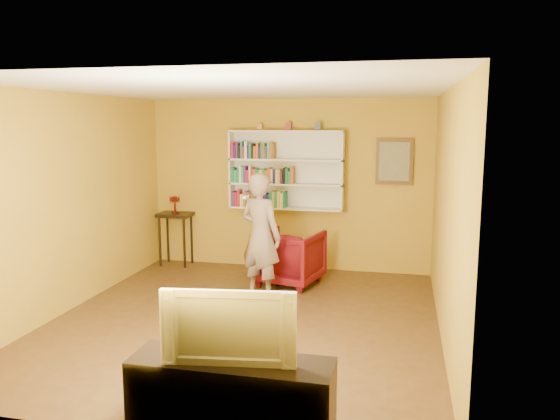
# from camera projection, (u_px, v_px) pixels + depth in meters

# --- Properties ---
(room_shell) EXTENTS (5.30, 5.80, 2.88)m
(room_shell) POSITION_uv_depth(u_px,v_px,m) (244.00, 237.00, 6.33)
(room_shell) COLOR #4B3218
(room_shell) RESTS_ON ground
(bookshelf) EXTENTS (1.80, 0.29, 1.23)m
(bookshelf) POSITION_uv_depth(u_px,v_px,m) (287.00, 170.00, 8.56)
(bookshelf) COLOR white
(bookshelf) RESTS_ON room_shell
(books_row_lower) EXTENTS (0.87, 0.19, 0.27)m
(books_row_lower) POSITION_uv_depth(u_px,v_px,m) (260.00, 199.00, 8.62)
(books_row_lower) COLOR #4F2674
(books_row_lower) RESTS_ON bookshelf
(books_row_middle) EXTENTS (1.00, 0.19, 0.27)m
(books_row_middle) POSITION_uv_depth(u_px,v_px,m) (262.00, 176.00, 8.56)
(books_row_middle) COLOR #1B7B4C
(books_row_middle) RESTS_ON bookshelf
(books_row_upper) EXTENTS (0.69, 0.19, 0.27)m
(books_row_upper) POSITION_uv_depth(u_px,v_px,m) (254.00, 151.00, 8.53)
(books_row_upper) COLOR maroon
(books_row_upper) RESTS_ON bookshelf
(ornament_left) EXTENTS (0.07, 0.07, 0.10)m
(ornament_left) POSITION_uv_depth(u_px,v_px,m) (260.00, 127.00, 8.49)
(ornament_left) COLOR #C98039
(ornament_left) RESTS_ON bookshelf
(ornament_centre) EXTENTS (0.09, 0.09, 0.12)m
(ornament_centre) POSITION_uv_depth(u_px,v_px,m) (289.00, 126.00, 8.39)
(ornament_centre) COLOR maroon
(ornament_centre) RESTS_ON bookshelf
(ornament_right) EXTENTS (0.09, 0.09, 0.12)m
(ornament_right) POSITION_uv_depth(u_px,v_px,m) (318.00, 126.00, 8.29)
(ornament_right) COLOR #43516F
(ornament_right) RESTS_ON bookshelf
(framed_painting) EXTENTS (0.55, 0.05, 0.70)m
(framed_painting) POSITION_uv_depth(u_px,v_px,m) (394.00, 162.00, 8.23)
(framed_painting) COLOR #523917
(framed_painting) RESTS_ON room_shell
(console_table) EXTENTS (0.53, 0.41, 0.87)m
(console_table) POSITION_uv_depth(u_px,v_px,m) (175.00, 222.00, 8.95)
(console_table) COLOR black
(console_table) RESTS_ON ground
(ruby_lustre) EXTENTS (0.17, 0.17, 0.28)m
(ruby_lustre) POSITION_uv_depth(u_px,v_px,m) (175.00, 201.00, 8.89)
(ruby_lustre) COLOR maroon
(ruby_lustre) RESTS_ON console_table
(armchair) EXTENTS (1.02, 1.04, 0.79)m
(armchair) POSITION_uv_depth(u_px,v_px,m) (290.00, 257.00, 7.93)
(armchair) COLOR #4B050F
(armchair) RESTS_ON ground
(person) EXTENTS (0.72, 0.62, 1.69)m
(person) POSITION_uv_depth(u_px,v_px,m) (261.00, 236.00, 7.22)
(person) COLOR #7D6A5C
(person) RESTS_ON ground
(game_remote) EXTENTS (0.04, 0.15, 0.04)m
(game_remote) POSITION_uv_depth(u_px,v_px,m) (246.00, 197.00, 6.96)
(game_remote) COLOR white
(game_remote) RESTS_ON person
(tv_cabinet) EXTENTS (1.56, 0.47, 0.56)m
(tv_cabinet) POSITION_uv_depth(u_px,v_px,m) (232.00, 394.00, 4.16)
(tv_cabinet) COLOR black
(tv_cabinet) RESTS_ON ground
(television) EXTENTS (1.01, 0.27, 0.58)m
(television) POSITION_uv_depth(u_px,v_px,m) (231.00, 324.00, 4.07)
(television) COLOR black
(television) RESTS_ON tv_cabinet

